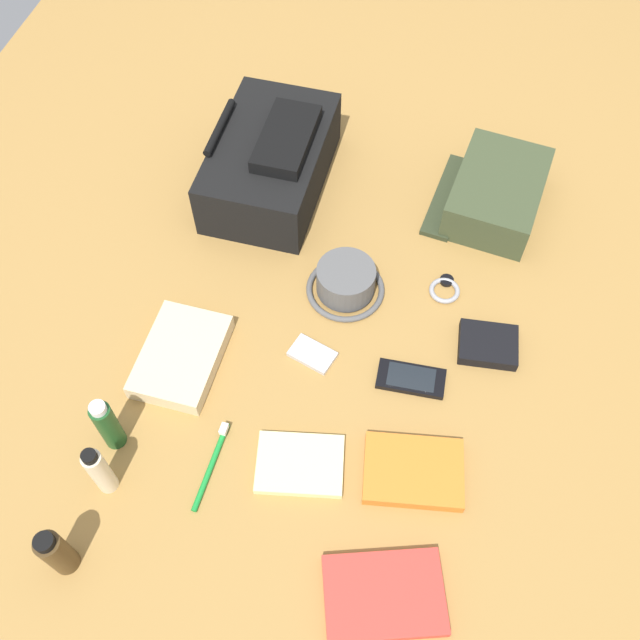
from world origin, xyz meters
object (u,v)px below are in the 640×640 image
at_px(travel_guidebook, 413,471).
at_px(folded_towel, 181,356).
at_px(cell_phone, 411,379).
at_px(wallet, 488,345).
at_px(toiletry_pouch, 495,193).
at_px(paperback_novel, 384,595).
at_px(wristwatch, 445,289).
at_px(lotion_bottle, 100,471).
at_px(shampoo_bottle, 108,425).
at_px(notepad, 300,464).
at_px(cologne_bottle, 56,552).
at_px(toothbrush, 213,460).
at_px(bucket_hat, 346,282).
at_px(media_player, 314,355).
at_px(backpack, 271,161).

height_order(travel_guidebook, folded_towel, folded_towel).
bearing_deg(cell_phone, wallet, -50.34).
distance_m(toiletry_pouch, paperback_novel, 0.85).
height_order(wristwatch, wallet, wallet).
relative_size(paperback_novel, cell_phone, 1.70).
relative_size(lotion_bottle, shampoo_bottle, 0.98).
distance_m(paperback_novel, notepad, 0.26).
relative_size(shampoo_bottle, wristwatch, 1.92).
height_order(cologne_bottle, toothbrush, cologne_bottle).
distance_m(bucket_hat, toothbrush, 0.43).
distance_m(cell_phone, toothbrush, 0.39).
xyz_separation_m(cell_phone, toothbrush, (-0.25, 0.30, 0.00)).
xyz_separation_m(bucket_hat, toothbrush, (-0.41, 0.14, -0.02)).
bearing_deg(wallet, notepad, 132.25).
bearing_deg(notepad, lotion_bottle, 99.15).
bearing_deg(cologne_bottle, toothbrush, -37.75).
distance_m(travel_guidebook, media_player, 0.29).
distance_m(bucket_hat, lotion_bottle, 0.58).
height_order(shampoo_bottle, folded_towel, shampoo_bottle).
bearing_deg(travel_guidebook, folded_towel, 76.84).
height_order(media_player, wristwatch, same).
bearing_deg(lotion_bottle, travel_guidebook, -73.15).
distance_m(bucket_hat, travel_guidebook, 0.40).
distance_m(media_player, folded_towel, 0.25).
xyz_separation_m(bucket_hat, wristwatch, (0.05, -0.19, -0.02)).
bearing_deg(lotion_bottle, paperback_novel, -96.86).
bearing_deg(folded_towel, backpack, -4.15).
bearing_deg(lotion_bottle, notepad, -69.44).
bearing_deg(notepad, toiletry_pouch, -31.15).
xyz_separation_m(wristwatch, toothbrush, (-0.46, 0.33, 0.00)).
height_order(paperback_novel, folded_towel, folded_towel).
bearing_deg(folded_towel, wristwatch, -57.72).
height_order(toiletry_pouch, shampoo_bottle, shampoo_bottle).
relative_size(bucket_hat, lotion_bottle, 1.17).
xyz_separation_m(toiletry_pouch, wristwatch, (-0.25, 0.06, -0.04)).
distance_m(toiletry_pouch, wallet, 0.36).
bearing_deg(shampoo_bottle, backpack, -7.90).
xyz_separation_m(cologne_bottle, toothbrush, (0.22, -0.17, -0.05)).
distance_m(bucket_hat, media_player, 0.16).
distance_m(shampoo_bottle, travel_guidebook, 0.53).
bearing_deg(media_player, cologne_bottle, 148.70).
bearing_deg(wallet, wristwatch, 35.95).
xyz_separation_m(paperback_novel, notepad, (0.17, 0.19, -0.00)).
xyz_separation_m(backpack, paperback_novel, (-0.80, -0.42, -0.06)).
xyz_separation_m(cologne_bottle, travel_guidebook, (0.29, -0.51, -0.05)).
relative_size(bucket_hat, travel_guidebook, 0.84).
xyz_separation_m(bucket_hat, travel_guidebook, (-0.34, -0.20, -0.02)).
height_order(lotion_bottle, wallet, lotion_bottle).
distance_m(paperback_novel, toothbrush, 0.36).
xyz_separation_m(bucket_hat, shampoo_bottle, (-0.42, 0.32, 0.04)).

